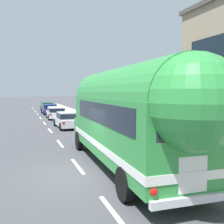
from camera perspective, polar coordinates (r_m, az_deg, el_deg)
ground_plane at (r=10.55m, az=-6.22°, el=-12.96°), size 300.00×300.00×0.00m
lane_markings at (r=23.29m, az=-7.13°, el=-3.33°), size 3.76×80.00×0.01m
sidewalk_slab at (r=21.32m, az=0.89°, el=-3.83°), size 2.75×90.00×0.15m
painted_bus at (r=10.32m, az=3.84°, el=-0.29°), size 2.81×11.64×4.12m
car_lead at (r=23.24m, az=-9.40°, el=-1.57°), size 2.09×4.40×1.37m
car_second at (r=30.97m, az=-12.00°, el=-0.01°), size 1.96×4.42×1.37m
car_third at (r=37.78m, az=-13.25°, el=0.70°), size 2.06×4.53×1.37m
car_fourth at (r=44.83m, az=-13.76°, el=1.34°), size 1.94×4.53×1.37m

